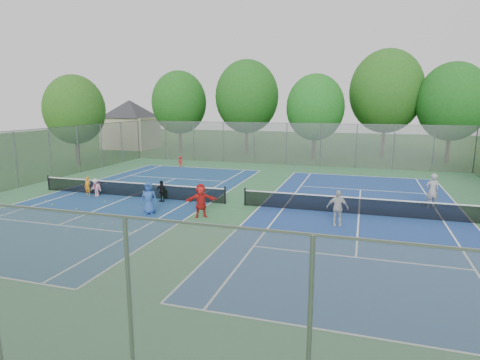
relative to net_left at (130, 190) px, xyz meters
name	(u,v)px	position (x,y,z in m)	size (l,w,h in m)	color
ground	(235,205)	(7.00, 0.00, -0.46)	(120.00, 120.00, 0.00)	#204B17
court_pad	(235,205)	(7.00, 0.00, -0.45)	(32.00, 32.00, 0.01)	#316840
court_left	(131,196)	(0.00, 0.00, -0.44)	(10.97, 23.77, 0.01)	navy
court_right	(359,214)	(14.00, 0.00, -0.44)	(10.97, 23.77, 0.01)	navy
net_left	(130,190)	(0.00, 0.00, 0.00)	(12.87, 0.10, 0.91)	black
net_right	(359,206)	(14.00, 0.00, 0.00)	(12.87, 0.10, 0.91)	black
fence_north	(287,144)	(7.00, 16.00, 1.54)	(32.00, 0.10, 4.00)	gray
fence_west	(16,160)	(-9.00, 0.00, 1.54)	(32.00, 0.10, 4.00)	gray
house	(130,116)	(-15.00, 24.00, 3.76)	(11.03, 11.03, 7.30)	#B7A88C
tree_nw	(179,103)	(-7.00, 22.00, 5.44)	(6.40, 6.40, 9.58)	#443326
tree_nl	(247,97)	(1.00, 23.00, 6.09)	(7.20, 7.20, 10.69)	#443326
tree_nc	(315,107)	(9.00, 21.00, 4.94)	(6.00, 6.00, 8.85)	#443326
tree_nr	(386,91)	(16.00, 24.00, 6.59)	(7.60, 7.60, 11.42)	#443326
tree_ne	(452,102)	(22.00, 22.00, 5.51)	(6.60, 6.60, 9.77)	#443326
tree_side_w	(75,110)	(-12.00, 10.00, 4.79)	(5.60, 5.60, 8.47)	#443326
ball_crate	(148,193)	(0.89, 0.66, -0.33)	(0.30, 0.30, 0.26)	blue
ball_hopper	(165,194)	(2.35, 0.16, -0.16)	(0.30, 0.30, 0.58)	#238336
student_a	(88,186)	(-2.75, -0.60, 0.16)	(0.45, 0.30, 1.23)	orange
student_b	(97,188)	(-2.08, -0.60, 0.12)	(0.56, 0.44, 1.16)	#E5597C
student_c	(96,188)	(-2.13, -0.60, 0.12)	(0.75, 0.43, 1.16)	silver
student_d	(162,191)	(2.54, -0.60, 0.20)	(0.77, 0.32, 1.32)	black
student_e	(149,198)	(3.20, -3.24, 0.42)	(0.86, 0.56, 1.76)	#295098
student_f	(201,201)	(6.10, -2.99, 0.44)	(1.66, 0.53, 1.79)	red
child_far_baseline	(181,162)	(-2.18, 11.90, 0.04)	(0.65, 0.37, 1.00)	red
instructor	(432,191)	(17.89, 2.57, 0.55)	(0.73, 0.48, 2.01)	#9C9C9E
teen_court_b	(337,208)	(12.99, -2.34, 0.43)	(1.04, 0.43, 1.77)	beige
tennis_ball_0	(83,221)	(0.77, -5.56, -0.42)	(0.07, 0.07, 0.07)	#B0D531
tennis_ball_1	(66,230)	(0.95, -6.99, -0.42)	(0.07, 0.07, 0.07)	#ABC12D
tennis_ball_2	(46,201)	(-4.27, -2.59, -0.42)	(0.07, 0.07, 0.07)	gold
tennis_ball_3	(105,202)	(-0.65, -1.78, -0.42)	(0.07, 0.07, 0.07)	#B1D932
tennis_ball_4	(135,231)	(4.09, -6.15, -0.42)	(0.07, 0.07, 0.07)	#CBE535
tennis_ball_5	(52,205)	(-3.18, -3.28, -0.42)	(0.07, 0.07, 0.07)	#CCD431
tennis_ball_6	(103,224)	(1.98, -5.62, -0.42)	(0.07, 0.07, 0.07)	#BDD230
tennis_ball_7	(76,209)	(-1.15, -3.71, -0.42)	(0.07, 0.07, 0.07)	#CCE134
tennis_ball_8	(112,223)	(2.28, -5.30, -0.42)	(0.07, 0.07, 0.07)	gold
tennis_ball_9	(146,207)	(2.27, -2.06, -0.42)	(0.07, 0.07, 0.07)	gold
tennis_ball_10	(48,222)	(-0.88, -6.17, -0.42)	(0.07, 0.07, 0.07)	#BCE134
tennis_ball_11	(105,231)	(2.75, -6.53, -0.42)	(0.07, 0.07, 0.07)	#BCDF33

